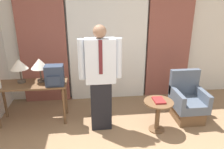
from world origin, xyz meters
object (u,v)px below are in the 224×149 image
desk (31,90)px  person (101,76)px  armchair (187,103)px  table_lamp_left (19,65)px  book (159,100)px  backpack (54,76)px  side_table (158,111)px  table_lamp_right (39,64)px

desk → person: 1.30m
person → armchair: bearing=4.2°
table_lamp_left → book: (2.31, -0.64, -0.49)m
backpack → side_table: backpack is taller
armchair → table_lamp_right: bearing=172.7°
desk → armchair: bearing=-5.3°
backpack → armchair: (2.36, -0.14, -0.58)m
desk → person: (1.20, -0.37, 0.35)m
table_lamp_left → person: bearing=-18.2°
person → book: 1.04m
person → book: size_ratio=7.30×
table_lamp_left → side_table: (2.31, -0.65, -0.68)m
desk → side_table: size_ratio=2.26×
table_lamp_left → armchair: 3.08m
person → book: person is taller
side_table → desk: bearing=165.1°
desk → book: size_ratio=5.09×
armchair → side_table: 0.73m
desk → book: desk is taller
table_lamp_right → desk: bearing=-155.4°
table_lamp_right → person: 1.13m
person → table_lamp_right: bearing=156.3°
person → side_table: person is taller
armchair → book: size_ratio=3.66×
armchair → book: armchair is taller
backpack → armchair: 2.44m
desk → table_lamp_left: bearing=155.4°
backpack → person: bearing=-18.7°
table_lamp_left → armchair: bearing=-6.4°
desk → backpack: size_ratio=3.52×
table_lamp_left → table_lamp_right: size_ratio=1.00×
table_lamp_right → side_table: table_lamp_right is taller
desk → table_lamp_right: 0.48m
backpack → book: bearing=-14.6°
table_lamp_left → book: table_lamp_left is taller
backpack → side_table: 1.84m
table_lamp_left → side_table: 2.49m
desk → backpack: 0.54m
table_lamp_left → backpack: (0.61, -0.19, -0.15)m
person → book: bearing=-11.2°
backpack → side_table: bearing=-14.9°
backpack → desk: bearing=165.1°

